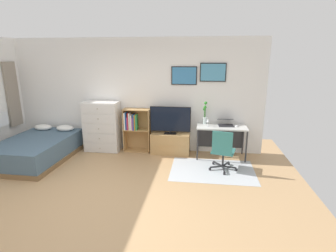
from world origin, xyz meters
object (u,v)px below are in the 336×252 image
television (170,120)px  office_chair (223,150)px  wine_glass (208,121)px  bookshelf (135,127)px  bamboo_vase (205,114)px  bed (37,149)px  tv_stand (170,143)px  desk (221,131)px  computer_mouse (237,126)px  laptop (226,123)px  dresser (102,126)px

television → office_chair: television is taller
wine_glass → bookshelf: bearing=173.1°
television → bamboo_vase: bearing=7.5°
bed → tv_stand: bearing=16.0°
tv_stand → desk: bearing=-0.6°
office_chair → television: bearing=158.1°
desk → wine_glass: bearing=-154.7°
television → computer_mouse: (1.51, -0.07, -0.07)m
desk → laptop: 0.22m
computer_mouse → laptop: bearing=157.4°
bookshelf → television: bearing=-4.7°
bed → desk: (4.11, 0.79, 0.35)m
wine_glass → desk: bearing=25.3°
tv_stand → wine_glass: 1.08m
dresser → tv_stand: size_ratio=1.33×
bed → tv_stand: bed is taller
laptop → computer_mouse: laptop is taller
dresser → desk: 2.87m
desk → laptop: bearing=15.9°
bed → office_chair: 4.10m
laptop → bamboo_vase: bearing=166.3°
dresser → wine_glass: 2.57m
computer_mouse → bamboo_vase: (-0.72, 0.17, 0.21)m
television → laptop: (1.27, 0.03, -0.02)m
desk → computer_mouse: 0.37m
tv_stand → office_chair: 1.47m
bookshelf → desk: size_ratio=0.94×
office_chair → wine_glass: wine_glass is taller
bed → dresser: dresser is taller
tv_stand → office_chair: size_ratio=1.06×
dresser → desk: dresser is taller
dresser → computer_mouse: bearing=-1.3°
bed → bamboo_vase: bearing=14.1°
dresser → desk: bearing=0.0°
laptop → computer_mouse: (0.24, -0.10, -0.04)m
television → bamboo_vase: (0.80, 0.10, 0.14)m
desk → wine_glass: wine_glass is taller
dresser → bookshelf: bearing=4.7°
office_chair → laptop: (0.10, 0.88, 0.34)m
bed → laptop: size_ratio=4.99×
dresser → office_chair: dresser is taller
laptop → wine_glass: bearing=-162.1°
bookshelf → desk: bearing=-1.8°
dresser → television: 1.70m
dresser → office_chair: (2.85, -0.85, -0.15)m
tv_stand → computer_mouse: (1.51, -0.09, 0.51)m
dresser → computer_mouse: (3.20, -0.07, 0.15)m
office_chair → wine_glass: (-0.30, 0.71, 0.42)m
dresser → wine_glass: size_ratio=6.78×
dresser → wine_glass: (2.55, -0.15, 0.26)m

